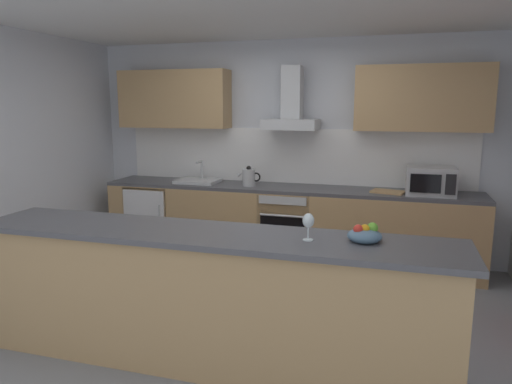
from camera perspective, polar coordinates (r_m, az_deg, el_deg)
name	(u,v)px	position (r m, az deg, el deg)	size (l,w,h in m)	color
ground	(243,318)	(4.32, -1.61, -14.94)	(5.97, 4.85, 0.02)	gray
ceiling	(241,5)	(3.98, -1.82, 21.59)	(5.97, 4.85, 0.02)	white
wall_back	(292,150)	(5.84, 4.41, 5.10)	(5.97, 0.12, 2.60)	silver
backsplash_tile	(291,156)	(5.78, 4.24, 4.35)	(4.22, 0.02, 0.66)	white
counter_back	(285,224)	(5.62, 3.46, -3.90)	(4.37, 0.60, 0.90)	tan
counter_island	(208,299)	(3.44, -5.77, -12.65)	(3.43, 0.64, 0.98)	tan
upper_cabinets	(289,99)	(5.59, 3.99, 11.13)	(4.31, 0.32, 0.70)	tan
oven	(288,224)	(5.59, 3.84, -3.89)	(0.60, 0.62, 0.80)	slate
refrigerator	(155,217)	(6.19, -12.00, -3.01)	(0.58, 0.60, 0.85)	white
microwave	(431,181)	(5.33, 20.26, 1.25)	(0.50, 0.38, 0.30)	#B7BABC
sink	(198,180)	(5.85, -6.98, 1.39)	(0.50, 0.40, 0.26)	silver
kettle	(249,177)	(5.56, -0.86, 1.81)	(0.29, 0.15, 0.24)	#B7BABC
range_hood	(292,110)	(5.54, 4.31, 9.86)	(0.62, 0.45, 0.72)	#B7BABC
wine_glass	(308,222)	(3.05, 6.32, -3.57)	(0.08, 0.08, 0.18)	silver
fruit_bowl	(365,235)	(3.11, 12.96, -5.04)	(0.22, 0.22, 0.13)	slate
chopping_board	(388,192)	(5.34, 15.57, 0.03)	(0.34, 0.22, 0.02)	tan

